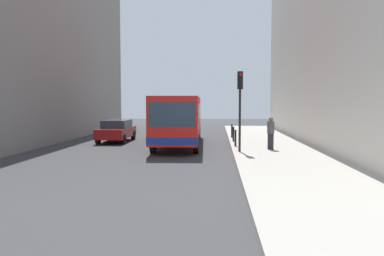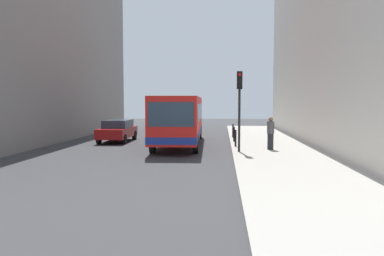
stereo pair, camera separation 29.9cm
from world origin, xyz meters
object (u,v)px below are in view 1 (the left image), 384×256
car_beside_bus (117,130)px  bollard_near (235,138)px  pedestrian_near_signal (271,133)px  bollard_mid (233,134)px  bollard_far (232,131)px  bus (179,117)px  traffic_light (240,96)px

car_beside_bus → bollard_near: 8.59m
bollard_near → pedestrian_near_signal: 2.29m
bollard_mid → bollard_far: size_ratio=1.00×
bus → bollard_near: (3.42, -1.90, -1.10)m
car_beside_bus → bollard_far: 8.11m
bus → car_beside_bus: bus is taller
bus → bollard_near: 4.06m
bollard_far → bus: bearing=-133.6°
bus → traffic_light: (3.52, -4.27, 1.28)m
bollard_near → bollard_mid: 2.74m
traffic_light → pedestrian_near_signal: size_ratio=2.33×
bollard_mid → bus: bearing=-166.1°
traffic_light → bollard_near: bearing=92.4°
traffic_light → bollard_near: (-0.10, 2.37, -2.38)m
bollard_mid → bollard_far: 2.74m
pedestrian_near_signal → car_beside_bus: bearing=49.3°
bus → bollard_far: bearing=-135.4°
traffic_light → bus: bearing=129.5°
bollard_far → traffic_light: bearing=-89.3°
traffic_light → bollard_mid: 5.64m
bus → bollard_mid: 3.69m
car_beside_bus → pedestrian_near_signal: bearing=153.2°
bus → bollard_mid: bus is taller
bollard_mid → pedestrian_near_signal: 4.48m
bollard_near → bollard_far: (0.00, 5.49, 0.00)m
bus → bollard_far: 5.08m
bollard_mid → bollard_far: same height
bus → traffic_light: traffic_light is taller
bus → car_beside_bus: (-4.44, 1.58, -0.94)m
car_beside_bus → traffic_light: 10.12m
bollard_far → pedestrian_near_signal: pedestrian_near_signal is taller
bus → bollard_mid: size_ratio=11.68×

